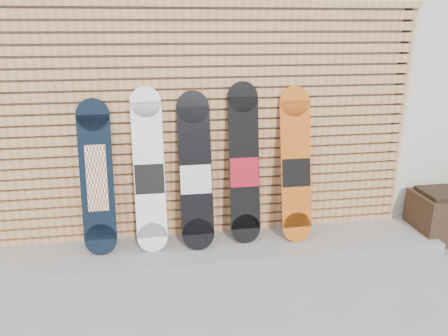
{
  "coord_description": "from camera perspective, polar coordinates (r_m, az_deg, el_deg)",
  "views": [
    {
      "loc": [
        -0.5,
        -2.97,
        2.09
      ],
      "look_at": [
        0.1,
        0.75,
        0.85
      ],
      "focal_mm": 35.0,
      "sensor_mm": 36.0,
      "label": 1
    }
  ],
  "objects": [
    {
      "name": "snowboard_3",
      "position": [
        4.04,
        2.64,
        0.36
      ],
      "size": [
        0.28,
        0.3,
        1.49
      ],
      "color": "black",
      "rests_on": "concrete_step"
    },
    {
      "name": "ground",
      "position": [
        3.67,
        0.35,
        -16.55
      ],
      "size": [
        80.0,
        80.0,
        0.0
      ],
      "primitive_type": "plane",
      "color": "gray",
      "rests_on": "ground"
    },
    {
      "name": "snowboard_4",
      "position": [
        4.15,
        9.36,
        0.26
      ],
      "size": [
        0.29,
        0.35,
        1.44
      ],
      "color": "#C15514",
      "rests_on": "concrete_step"
    },
    {
      "name": "snowboard_2",
      "position": [
        3.96,
        -3.74,
        -0.59
      ],
      "size": [
        0.3,
        0.36,
        1.42
      ],
      "color": "black",
      "rests_on": "concrete_step"
    },
    {
      "name": "slat_wall",
      "position": [
        4.05,
        -4.0,
        5.6
      ],
      "size": [
        4.26,
        0.08,
        2.29
      ],
      "color": "#BC804E",
      "rests_on": "ground"
    },
    {
      "name": "building",
      "position": [
        6.55,
        -0.4,
        15.7
      ],
      "size": [
        12.0,
        5.0,
        3.6
      ],
      "primitive_type": "cube",
      "color": "beige",
      "rests_on": "ground"
    },
    {
      "name": "concrete_step",
      "position": [
        4.19,
        -3.27,
        -10.79
      ],
      "size": [
        4.6,
        0.7,
        0.12
      ],
      "primitive_type": "cube",
      "color": "gray",
      "rests_on": "ground"
    },
    {
      "name": "snowboard_1",
      "position": [
        3.95,
        -9.75,
        -0.51
      ],
      "size": [
        0.27,
        0.33,
        1.46
      ],
      "color": "white",
      "rests_on": "concrete_step"
    },
    {
      "name": "snowboard_0",
      "position": [
        4.01,
        -16.27,
        -1.26
      ],
      "size": [
        0.29,
        0.32,
        1.37
      ],
      "color": "black",
      "rests_on": "concrete_step"
    }
  ]
}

